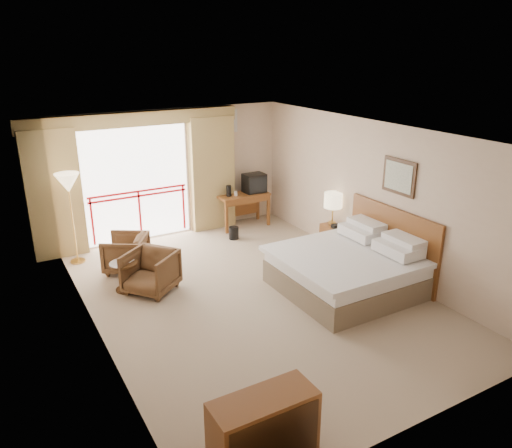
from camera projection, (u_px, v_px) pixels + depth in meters
floor at (253, 295)px, 8.30m from camera, size 7.00×7.00×0.00m
ceiling at (253, 133)px, 7.38m from camera, size 7.00×7.00×0.00m
wall_back at (173, 172)px, 10.70m from camera, size 5.00×0.00×5.00m
wall_front at (425, 319)px, 4.98m from camera, size 5.00×0.00×5.00m
wall_left at (91, 249)px, 6.67m from camera, size 0.00×7.00×7.00m
wall_right at (373, 196)px, 9.01m from camera, size 0.00×7.00×7.00m
balcony_door at (137, 184)px, 10.36m from camera, size 2.40×0.00×2.40m
balcony_railing at (139, 202)px, 10.47m from camera, size 2.09×0.03×1.02m
curtain_left at (54, 195)px, 9.46m from camera, size 1.00×0.26×2.50m
curtain_right at (212, 174)px, 11.01m from camera, size 1.00×0.26×2.50m
valance at (133, 119)px, 9.82m from camera, size 4.40×0.22×0.28m
hvac_vent at (227, 121)px, 10.94m from camera, size 0.50×0.04×0.50m
bed at (348, 269)px, 8.38m from camera, size 2.13×2.06×0.97m
headboard at (392, 243)px, 8.74m from camera, size 0.06×2.10×1.30m
framed_art at (399, 177)px, 8.34m from camera, size 0.04×0.72×0.60m
nightstand at (333, 238)px, 10.06m from camera, size 0.39×0.46×0.53m
table_lamp at (333, 201)px, 9.84m from camera, size 0.36×0.36×0.64m
phone at (336, 226)px, 9.81m from camera, size 0.17×0.14×0.07m
desk at (242, 200)px, 11.34m from camera, size 1.17×0.57×0.76m
tv at (254, 183)px, 11.30m from camera, size 0.47×0.38×0.43m
coffee_maker at (229, 191)px, 11.03m from camera, size 0.14×0.14×0.25m
cup at (236, 194)px, 11.09m from camera, size 0.07×0.07×0.10m
wastebasket at (234, 233)px, 10.68m from camera, size 0.25×0.25×0.26m
armchair_far at (127, 270)px, 9.24m from camera, size 1.02×1.01×0.68m
armchair_near at (152, 291)px, 8.45m from camera, size 1.08×1.08×0.71m
side_table at (124, 272)px, 8.36m from camera, size 0.46×0.46×0.51m
book at (123, 263)px, 8.30m from camera, size 0.25×0.26×0.02m
floor_lamp at (68, 186)px, 9.08m from camera, size 0.44×0.44×1.74m
dresser at (264, 428)px, 4.93m from camera, size 1.07×0.46×0.72m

